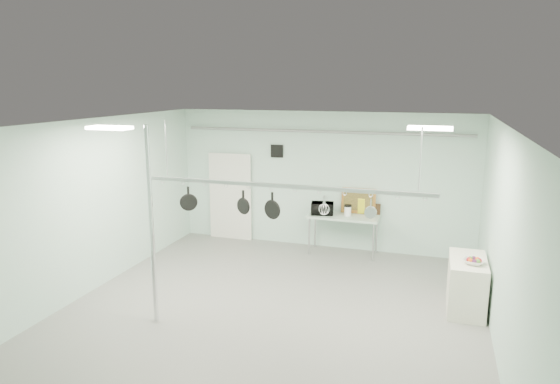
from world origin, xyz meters
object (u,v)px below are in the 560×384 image
(prep_table, at_px, (343,219))
(skillet_left, at_px, (188,198))
(pot_rack, at_px, (283,184))
(skillet_mid, at_px, (243,202))
(side_cabinet, at_px, (467,284))
(chrome_pole, at_px, (151,227))
(microwave, at_px, (322,208))
(skillet_right, at_px, (272,205))
(fruit_bowl, at_px, (474,262))
(coffee_canister, at_px, (348,211))

(prep_table, bearing_deg, skillet_left, -122.62)
(pot_rack, relative_size, skillet_mid, 12.31)
(side_cabinet, height_order, pot_rack, pot_rack)
(chrome_pole, height_order, skillet_mid, chrome_pole)
(microwave, relative_size, skillet_right, 1.14)
(prep_table, distance_m, skillet_mid, 3.63)
(microwave, bearing_deg, chrome_pole, 55.96)
(microwave, bearing_deg, prep_table, 175.56)
(fruit_bowl, height_order, skillet_right, skillet_right)
(coffee_canister, distance_m, skillet_mid, 3.61)
(side_cabinet, bearing_deg, microwave, 144.64)
(coffee_canister, bearing_deg, pot_rack, -98.51)
(side_cabinet, xyz_separation_m, skillet_left, (-4.66, -1.10, 1.43))
(side_cabinet, height_order, fruit_bowl, fruit_bowl)
(prep_table, height_order, pot_rack, pot_rack)
(coffee_canister, height_order, skillet_mid, skillet_mid)
(microwave, bearing_deg, skillet_left, 52.98)
(microwave, height_order, fruit_bowl, microwave)
(pot_rack, xyz_separation_m, skillet_mid, (-0.70, 0.00, -0.34))
(chrome_pole, distance_m, fruit_bowl, 5.27)
(side_cabinet, distance_m, skillet_left, 5.00)
(chrome_pole, xyz_separation_m, pot_rack, (1.90, 0.90, 0.63))
(side_cabinet, relative_size, fruit_bowl, 3.53)
(microwave, bearing_deg, skillet_mid, 68.90)
(microwave, height_order, skillet_right, skillet_right)
(chrome_pole, bearing_deg, prep_table, 61.29)
(fruit_bowl, bearing_deg, skillet_right, -164.52)
(microwave, distance_m, skillet_left, 3.73)
(side_cabinet, bearing_deg, skillet_right, -160.68)
(skillet_mid, bearing_deg, fruit_bowl, 36.61)
(microwave, distance_m, fruit_bowl, 3.90)
(side_cabinet, xyz_separation_m, fruit_bowl, (0.07, -0.21, 0.49))
(chrome_pole, height_order, pot_rack, chrome_pole)
(prep_table, xyz_separation_m, side_cabinet, (2.55, -2.20, -0.38))
(side_cabinet, height_order, skillet_right, skillet_right)
(skillet_mid, relative_size, skillet_right, 0.89)
(prep_table, height_order, microwave, microwave)
(chrome_pole, distance_m, skillet_mid, 1.53)
(chrome_pole, relative_size, skillet_right, 7.31)
(side_cabinet, bearing_deg, prep_table, 139.21)
(chrome_pole, xyz_separation_m, skillet_mid, (1.20, 0.90, 0.29))
(prep_table, xyz_separation_m, skillet_right, (-0.59, -3.30, 1.03))
(chrome_pole, distance_m, skillet_left, 0.96)
(side_cabinet, distance_m, skillet_right, 3.61)
(side_cabinet, xyz_separation_m, microwave, (-3.03, 2.15, 0.59))
(prep_table, bearing_deg, coffee_canister, -1.49)
(microwave, relative_size, fruit_bowl, 1.47)
(fruit_bowl, bearing_deg, skillet_left, -169.37)
(prep_table, bearing_deg, fruit_bowl, -42.66)
(coffee_canister, bearing_deg, skillet_right, -101.68)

